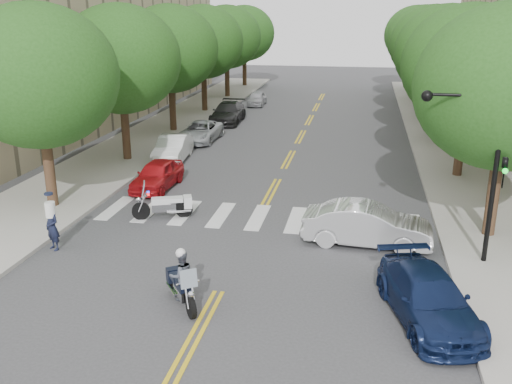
% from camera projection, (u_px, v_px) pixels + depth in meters
% --- Properties ---
extents(ground, '(140.00, 140.00, 0.00)m').
position_uv_depth(ground, '(219.00, 292.00, 17.19)').
color(ground, '#38383A').
rests_on(ground, ground).
extents(sidewalk_left, '(5.00, 60.00, 0.15)m').
position_uv_depth(sidewalk_left, '(164.00, 130.00, 39.41)').
color(sidewalk_left, '#9E9991').
rests_on(sidewalk_left, ground).
extents(sidewalk_right, '(5.00, 60.00, 0.15)m').
position_uv_depth(sidewalk_right, '(450.00, 142.00, 36.05)').
color(sidewalk_right, '#9E9991').
rests_on(sidewalk_right, ground).
extents(tree_l_0, '(6.40, 6.40, 8.45)m').
position_uv_depth(tree_l_0, '(38.00, 77.00, 22.64)').
color(tree_l_0, '#382316').
rests_on(tree_l_0, ground).
extents(tree_l_1, '(6.40, 6.40, 8.45)m').
position_uv_depth(tree_l_1, '(120.00, 59.00, 30.11)').
color(tree_l_1, '#382316').
rests_on(tree_l_1, ground).
extents(tree_l_2, '(6.40, 6.40, 8.45)m').
position_uv_depth(tree_l_2, '(170.00, 49.00, 37.59)').
color(tree_l_2, '#382316').
rests_on(tree_l_2, ground).
extents(tree_l_3, '(6.40, 6.40, 8.45)m').
position_uv_depth(tree_l_3, '(203.00, 42.00, 45.07)').
color(tree_l_3, '#382316').
rests_on(tree_l_3, ground).
extents(tree_l_4, '(6.40, 6.40, 8.45)m').
position_uv_depth(tree_l_4, '(227.00, 37.00, 52.54)').
color(tree_l_4, '#382316').
rests_on(tree_l_4, ground).
extents(tree_l_5, '(6.40, 6.40, 8.45)m').
position_uv_depth(tree_l_5, '(244.00, 33.00, 60.02)').
color(tree_l_5, '#382316').
rests_on(tree_l_5, ground).
extents(tree_r_0, '(6.40, 6.40, 8.45)m').
position_uv_depth(tree_r_0, '(508.00, 88.00, 19.53)').
color(tree_r_0, '#382316').
rests_on(tree_r_0, ground).
extents(tree_r_1, '(6.40, 6.40, 8.45)m').
position_uv_depth(tree_r_1, '(469.00, 65.00, 27.00)').
color(tree_r_1, '#382316').
rests_on(tree_r_1, ground).
extents(tree_r_2, '(6.40, 6.40, 8.45)m').
position_uv_depth(tree_r_2, '(447.00, 53.00, 34.48)').
color(tree_r_2, '#382316').
rests_on(tree_r_2, ground).
extents(tree_r_3, '(6.40, 6.40, 8.45)m').
position_uv_depth(tree_r_3, '(434.00, 45.00, 41.96)').
color(tree_r_3, '#382316').
rests_on(tree_r_3, ground).
extents(tree_r_4, '(6.40, 6.40, 8.45)m').
position_uv_depth(tree_r_4, '(424.00, 39.00, 49.43)').
color(tree_r_4, '#382316').
rests_on(tree_r_4, ground).
extents(tree_r_5, '(6.40, 6.40, 8.45)m').
position_uv_depth(tree_r_5, '(417.00, 35.00, 56.91)').
color(tree_r_5, '#382316').
rests_on(tree_r_5, ground).
extents(traffic_signal_pole, '(2.82, 0.42, 6.00)m').
position_uv_depth(traffic_signal_pole, '(481.00, 156.00, 17.94)').
color(traffic_signal_pole, black).
rests_on(traffic_signal_pole, ground).
extents(motorcycle_police, '(1.44, 1.91, 1.76)m').
position_uv_depth(motorcycle_police, '(181.00, 279.00, 16.25)').
color(motorcycle_police, black).
rests_on(motorcycle_police, ground).
extents(motorcycle_parked, '(2.36, 1.20, 1.59)m').
position_uv_depth(motorcycle_parked, '(168.00, 205.00, 23.05)').
color(motorcycle_parked, black).
rests_on(motorcycle_parked, ground).
extents(officer_standing, '(0.74, 0.66, 1.70)m').
position_uv_depth(officer_standing, '(52.00, 227.00, 19.94)').
color(officer_standing, black).
rests_on(officer_standing, ground).
extents(convertible, '(4.66, 1.89, 1.51)m').
position_uv_depth(convertible, '(367.00, 225.00, 20.39)').
color(convertible, silver).
rests_on(convertible, ground).
extents(sedan_blue, '(3.05, 4.95, 1.34)m').
position_uv_depth(sedan_blue, '(428.00, 298.00, 15.46)').
color(sedan_blue, '#0F1C40').
rests_on(sedan_blue, ground).
extents(parked_car_a, '(1.71, 3.96, 1.33)m').
position_uv_depth(parked_car_a, '(157.00, 175.00, 26.81)').
color(parked_car_a, '#B41319').
rests_on(parked_car_a, ground).
extents(parked_car_b, '(1.90, 4.41, 1.41)m').
position_uv_depth(parked_car_b, '(173.00, 148.00, 31.64)').
color(parked_car_b, white).
rests_on(parked_car_b, ground).
extents(parked_car_c, '(2.13, 4.55, 1.26)m').
position_uv_depth(parked_car_c, '(200.00, 132.00, 36.31)').
color(parked_car_c, '#A5A8AD').
rests_on(parked_car_c, ground).
extents(parked_car_d, '(2.26, 5.19, 1.48)m').
position_uv_depth(parked_car_d, '(228.00, 113.00, 42.19)').
color(parked_car_d, black).
rests_on(parked_car_d, ground).
extents(parked_car_e, '(1.52, 3.56, 1.20)m').
position_uv_depth(parked_car_e, '(257.00, 99.00, 49.67)').
color(parked_car_e, '#A3A4A9').
rests_on(parked_car_e, ground).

